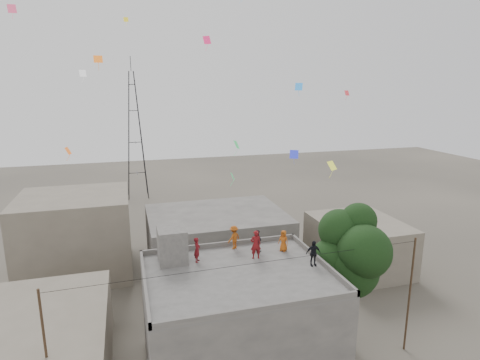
{
  "coord_description": "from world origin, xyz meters",
  "views": [
    {
      "loc": [
        -5.44,
        -19.23,
        16.05
      ],
      "look_at": [
        0.87,
        2.61,
        10.68
      ],
      "focal_mm": 30.0,
      "sensor_mm": 36.0,
      "label": 1
    }
  ],
  "objects_px": {
    "stair_head_box": "(172,245)",
    "person_red_adult": "(256,244)",
    "person_dark_adult": "(313,253)",
    "tree": "(352,254)",
    "transmission_tower": "(135,136)"
  },
  "relations": [
    {
      "from": "tree",
      "to": "transmission_tower",
      "type": "height_order",
      "value": "transmission_tower"
    },
    {
      "from": "stair_head_box",
      "to": "person_dark_adult",
      "type": "distance_m",
      "value": 8.07
    },
    {
      "from": "person_dark_adult",
      "to": "tree",
      "type": "bearing_deg",
      "value": 18.76
    },
    {
      "from": "stair_head_box",
      "to": "person_dark_adult",
      "type": "relative_size",
      "value": 1.35
    },
    {
      "from": "stair_head_box",
      "to": "tree",
      "type": "bearing_deg",
      "value": -10.74
    },
    {
      "from": "stair_head_box",
      "to": "person_dark_adult",
      "type": "xyz_separation_m",
      "value": [
        7.56,
        -2.8,
        -0.26
      ]
    },
    {
      "from": "person_red_adult",
      "to": "person_dark_adult",
      "type": "relative_size",
      "value": 1.17
    },
    {
      "from": "stair_head_box",
      "to": "person_red_adult",
      "type": "height_order",
      "value": "stair_head_box"
    },
    {
      "from": "transmission_tower",
      "to": "person_red_adult",
      "type": "distance_m",
      "value": 38.82
    },
    {
      "from": "stair_head_box",
      "to": "tree",
      "type": "relative_size",
      "value": 0.22
    },
    {
      "from": "tree",
      "to": "person_red_adult",
      "type": "relative_size",
      "value": 5.24
    },
    {
      "from": "stair_head_box",
      "to": "person_red_adult",
      "type": "xyz_separation_m",
      "value": [
        4.75,
        -0.97,
        -0.13
      ]
    },
    {
      "from": "transmission_tower",
      "to": "person_dark_adult",
      "type": "bearing_deg",
      "value": -78.25
    },
    {
      "from": "tree",
      "to": "person_red_adult",
      "type": "bearing_deg",
      "value": 169.89
    },
    {
      "from": "stair_head_box",
      "to": "transmission_tower",
      "type": "xyz_separation_m",
      "value": [
        -0.8,
        37.4,
        1.97
      ]
    }
  ]
}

